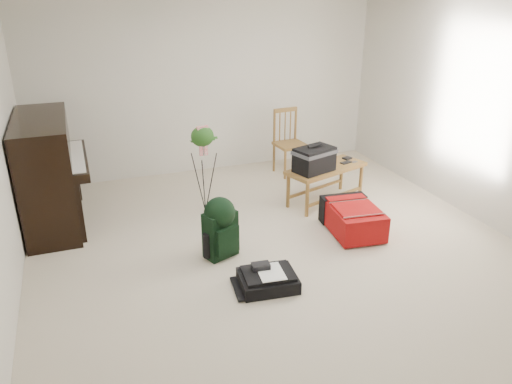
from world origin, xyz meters
name	(u,v)px	position (x,y,z in m)	size (l,w,h in m)	color
floor	(282,254)	(0.00, 0.00, 0.00)	(5.00, 5.50, 0.01)	#C2B59C
wall_back	(208,85)	(0.00, 2.75, 1.25)	(5.00, 0.04, 2.50)	beige
wall_right	(493,115)	(2.50, 0.00, 1.25)	(0.04, 5.50, 2.50)	beige
piano	(49,174)	(-2.19, 1.60, 0.60)	(0.71, 1.50, 1.25)	black
bench	(316,161)	(0.87, 1.03, 0.58)	(1.14, 0.73, 0.82)	brown
dining_chair	(290,143)	(1.04, 2.18, 0.46)	(0.44, 0.44, 0.94)	brown
red_suitcase	(350,216)	(0.93, 0.23, 0.17)	(0.59, 0.81, 0.32)	#AF1307
black_duffel	(268,279)	(-0.36, -0.51, 0.08)	(0.56, 0.47, 0.22)	black
green_backpack	(220,225)	(-0.60, 0.19, 0.36)	(0.37, 0.35, 0.65)	black
flower_stand	(204,170)	(-0.47, 1.28, 0.54)	(0.40, 0.40, 1.11)	black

